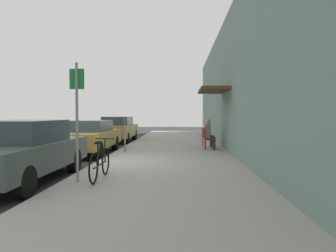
# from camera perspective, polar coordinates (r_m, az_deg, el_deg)

# --- Properties ---
(ground_plane) EXTENTS (60.00, 60.00, 0.00)m
(ground_plane) POSITION_cam_1_polar(r_m,az_deg,el_deg) (10.16, -12.85, -6.98)
(ground_plane) COLOR #2D2D30
(sidewalk_slab) EXTENTS (4.50, 32.00, 0.12)m
(sidewalk_slab) POSITION_cam_1_polar(r_m,az_deg,el_deg) (11.78, 0.46, -5.38)
(sidewalk_slab) COLOR #9E9B93
(sidewalk_slab) RESTS_ON ground_plane
(building_facade) EXTENTS (1.40, 32.00, 5.68)m
(building_facade) POSITION_cam_1_polar(r_m,az_deg,el_deg) (11.90, 12.18, 8.05)
(building_facade) COLOR gray
(building_facade) RESTS_ON ground_plane
(parked_car_0) EXTENTS (1.80, 4.40, 1.46)m
(parked_car_0) POSITION_cam_1_polar(r_m,az_deg,el_deg) (8.12, -25.28, -4.10)
(parked_car_0) COLOR #47514C
(parked_car_0) RESTS_ON ground_plane
(parked_car_1) EXTENTS (1.80, 4.40, 1.35)m
(parked_car_1) POSITION_cam_1_polar(r_m,az_deg,el_deg) (12.98, -14.37, -1.85)
(parked_car_1) COLOR #A58433
(parked_car_1) RESTS_ON ground_plane
(parked_car_2) EXTENTS (1.80, 4.40, 1.46)m
(parked_car_2) POSITION_cam_1_polar(r_m,az_deg,el_deg) (18.48, -9.23, -0.51)
(parked_car_2) COLOR #A58433
(parked_car_2) RESTS_ON ground_plane
(parking_meter) EXTENTS (0.12, 0.10, 1.32)m
(parking_meter) POSITION_cam_1_polar(r_m,az_deg,el_deg) (12.31, -7.87, -1.20)
(parking_meter) COLOR slate
(parking_meter) RESTS_ON sidewalk_slab
(street_sign) EXTENTS (0.32, 0.06, 2.60)m
(street_sign) POSITION_cam_1_polar(r_m,az_deg,el_deg) (7.06, -16.31, 2.37)
(street_sign) COLOR gray
(street_sign) RESTS_ON sidewalk_slab
(bicycle_0) EXTENTS (0.46, 1.71, 0.90)m
(bicycle_0) POSITION_cam_1_polar(r_m,az_deg,el_deg) (7.34, -12.33, -6.70)
(bicycle_0) COLOR black
(bicycle_0) RESTS_ON sidewalk_slab
(cafe_chair_0) EXTENTS (0.51, 0.51, 0.87)m
(cafe_chair_0) POSITION_cam_1_polar(r_m,az_deg,el_deg) (13.26, 7.29, -2.10)
(cafe_chair_0) COLOR maroon
(cafe_chair_0) RESTS_ON sidewalk_slab
(seated_patron_0) EXTENTS (0.47, 0.41, 1.29)m
(seated_patron_0) POSITION_cam_1_polar(r_m,az_deg,el_deg) (13.24, 7.55, -1.28)
(seated_patron_0) COLOR #232838
(seated_patron_0) RESTS_ON sidewalk_slab
(cafe_chair_1) EXTENTS (0.53, 0.53, 0.87)m
(cafe_chair_1) POSITION_cam_1_polar(r_m,az_deg,el_deg) (14.09, 7.02, -1.85)
(cafe_chair_1) COLOR maroon
(cafe_chair_1) RESTS_ON sidewalk_slab
(seated_patron_1) EXTENTS (0.49, 0.43, 1.29)m
(seated_patron_1) POSITION_cam_1_polar(r_m,az_deg,el_deg) (14.10, 7.25, -1.07)
(seated_patron_1) COLOR #232838
(seated_patron_1) RESTS_ON sidewalk_slab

